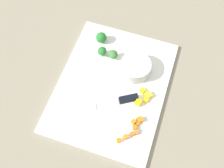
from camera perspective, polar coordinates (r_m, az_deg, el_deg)
name	(u,v)px	position (r m, az deg, el deg)	size (l,w,h in m)	color
ground_plane	(112,87)	(0.87, 0.00, -0.66)	(4.00, 4.00, 0.00)	gray
cutting_board	(112,86)	(0.86, 0.00, -0.48)	(0.42, 0.33, 0.01)	white
prep_bowl	(135,68)	(0.87, 4.86, 3.40)	(0.10, 0.10, 0.04)	#B9B8BE
chef_knife	(111,103)	(0.82, -0.15, -3.87)	(0.16, 0.24, 0.02)	silver
carrot_dice_0	(132,134)	(0.80, 4.19, -10.20)	(0.01, 0.01, 0.01)	orange
carrot_dice_1	(135,127)	(0.80, 4.72, -8.89)	(0.01, 0.01, 0.01)	orange
carrot_dice_2	(126,137)	(0.79, 2.83, -10.80)	(0.01, 0.01, 0.01)	orange
carrot_dice_3	(134,122)	(0.81, 4.48, -7.77)	(0.01, 0.01, 0.01)	orange
carrot_dice_4	(136,132)	(0.80, 5.02, -9.82)	(0.01, 0.01, 0.01)	orange
carrot_dice_5	(138,124)	(0.81, 5.35, -8.12)	(0.01, 0.01, 0.01)	orange
carrot_dice_6	(119,140)	(0.79, 1.39, -11.55)	(0.01, 0.01, 0.01)	orange
carrot_dice_7	(140,120)	(0.81, 5.76, -7.33)	(0.02, 0.02, 0.01)	orange
pepper_dice_0	(136,97)	(0.84, 4.89, -2.78)	(0.02, 0.01, 0.01)	yellow
pepper_dice_1	(138,103)	(0.83, 5.43, -3.83)	(0.02, 0.02, 0.02)	yellow
pepper_dice_2	(148,94)	(0.84, 7.51, -2.10)	(0.02, 0.02, 0.01)	yellow
pepper_dice_3	(143,91)	(0.85, 6.32, -1.38)	(0.01, 0.01, 0.01)	yellow
pepper_dice_4	(146,100)	(0.84, 7.01, -3.28)	(0.01, 0.01, 0.01)	yellow
broccoli_floret_0	(102,51)	(0.90, -2.04, 6.74)	(0.03, 0.03, 0.04)	#94AE57
broccoli_floret_1	(113,55)	(0.89, 0.29, 6.05)	(0.03, 0.03, 0.04)	#98AC6A
broccoli_floret_2	(101,38)	(0.93, -2.23, 9.52)	(0.04, 0.04, 0.04)	#86C364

